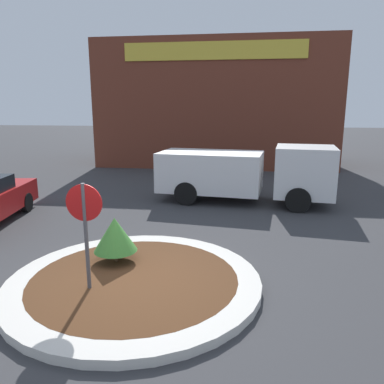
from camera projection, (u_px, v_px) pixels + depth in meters
ground_plane at (135, 285)px, 7.23m from camera, size 120.00×120.00×0.00m
traffic_island at (135, 281)px, 7.21m from camera, size 4.84×4.84×0.16m
stop_sign at (85, 220)px, 6.51m from camera, size 0.66×0.07×2.10m
island_shrub at (115, 234)px, 7.84m from camera, size 0.91×0.91×0.96m
utility_truck at (245, 172)px, 13.35m from camera, size 6.29×2.70×2.06m
storefront_building at (217, 105)px, 22.55m from camera, size 13.39×6.07×6.98m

